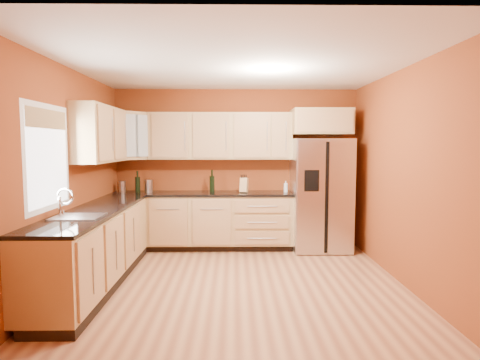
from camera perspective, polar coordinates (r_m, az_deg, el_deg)
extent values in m
plane|color=#925638|center=(5.01, -0.42, -14.60)|extent=(4.00, 4.00, 0.00)
plane|color=silver|center=(4.81, -0.44, 16.02)|extent=(4.00, 4.00, 0.00)
cube|color=brown|center=(6.73, -0.56, 1.76)|extent=(4.00, 0.04, 2.60)
cube|color=brown|center=(2.75, -0.10, -2.97)|extent=(4.00, 0.04, 2.60)
cube|color=brown|center=(5.13, -23.39, 0.33)|extent=(0.04, 4.00, 2.60)
cube|color=brown|center=(5.16, 22.40, 0.39)|extent=(0.04, 4.00, 2.60)
cube|color=tan|center=(6.56, -5.38, -5.93)|extent=(2.90, 0.60, 0.88)
cube|color=tan|center=(5.16, -19.93, -9.23)|extent=(0.60, 2.80, 0.88)
cube|color=black|center=(6.48, -5.42, -1.94)|extent=(2.90, 0.62, 0.04)
cube|color=black|center=(5.06, -19.98, -4.18)|extent=(0.62, 2.80, 0.04)
cube|color=tan|center=(6.56, -2.75, 6.25)|extent=(2.30, 0.33, 0.75)
cube|color=tan|center=(5.74, -19.26, 6.16)|extent=(0.33, 1.35, 0.75)
cube|color=tan|center=(6.60, -15.30, 6.08)|extent=(0.67, 0.67, 0.75)
cube|color=tan|center=(6.58, 11.41, 8.12)|extent=(0.92, 0.60, 0.40)
cube|color=#A8A8AD|center=(6.54, 11.37, -2.04)|extent=(0.90, 0.75, 1.78)
cube|color=white|center=(4.65, -25.62, 2.90)|extent=(0.03, 0.90, 1.00)
cylinder|color=#A8A8AD|center=(6.61, -12.82, -0.85)|extent=(0.16, 0.16, 0.20)
cylinder|color=#A8A8AD|center=(6.73, -16.40, -0.92)|extent=(0.15, 0.15, 0.18)
cube|color=tan|center=(6.44, 0.56, -0.74)|extent=(0.14, 0.13, 0.23)
cylinder|color=white|center=(6.51, 6.51, -0.93)|extent=(0.07, 0.07, 0.18)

